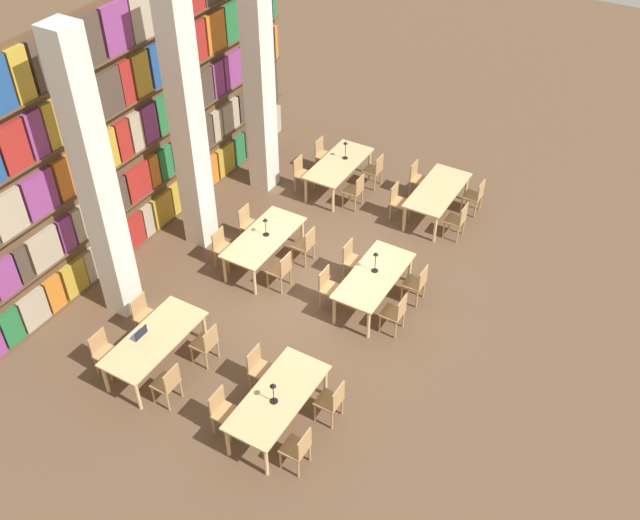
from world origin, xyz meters
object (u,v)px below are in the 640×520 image
Objects in this scene: chair_4 at (395,313)px; chair_10 at (475,196)px; chair_7 at (352,259)px; chair_8 at (458,220)px; pillar_left at (97,185)px; chair_3 at (260,368)px; reading_table_2 at (438,192)px; reading_table_1 at (374,278)px; chair_21 at (302,173)px; chair_16 at (281,270)px; chair_19 at (249,224)px; reading_table_5 at (339,165)px; chair_20 at (355,190)px; desk_lamp_3 at (345,147)px; chair_5 at (329,287)px; chair_18 at (305,244)px; chair_12 at (168,383)px; chair_13 at (105,352)px; desk_lamp_0 at (273,390)px; desk_lamp_1 at (376,258)px; pillar_right at (259,74)px; chair_1 at (223,411)px; chair_14 at (206,343)px; chair_23 at (323,154)px; desk_lamp_2 at (265,224)px; reading_table_0 at (278,399)px; chair_17 at (223,247)px; chair_9 at (398,201)px; chair_0 at (298,448)px; chair_2 at (332,401)px; laptop at (139,334)px; chair_22 at (375,170)px; chair_15 at (145,315)px; reading_table_3 at (154,341)px.

chair_4 is 1.00× the size of chair_10.
chair_8 is at bearing 150.09° from chair_7.
chair_7 is at bearing -48.94° from pillar_left.
reading_table_2 is (6.53, -0.67, 0.18)m from chair_3.
chair_21 reaches higher than reading_table_1.
chair_16 is 1.78m from chair_19.
chair_4 is 0.43× the size of reading_table_5.
desk_lamp_3 is (0.78, 0.71, 0.58)m from chair_20.
chair_10 is at bearing 162.89° from chair_5.
chair_20 is (2.39, 0.04, 0.00)m from chair_18.
pillar_left is 6.72× the size of chair_4.
chair_12 is 1.49m from chair_13.
desk_lamp_0 is at bearing -103.38° from pillar_left.
chair_21 is (-0.53, 0.75, -0.18)m from reading_table_5.
desk_lamp_1 is at bearing 22.35° from reading_table_1.
pillar_right is 8.01m from chair_1.
chair_23 is at bearing 11.92° from chair_14.
reading_table_5 is (6.37, 0.71, 0.18)m from chair_14.
chair_1 and chair_12 have the same top height.
chair_3 is at bearing -90.21° from chair_14.
desk_lamp_2 is at bearing 140.97° from chair_10.
chair_18 is 1.49m from chair_19.
chair_7 is 3.72m from chair_14.
chair_10 is 3.37m from desk_lamp_3.
chair_19 is at bearing -109.76° from chair_5.
chair_18 reaches higher than reading_table_0.
chair_17 and chair_18 have the same top height.
chair_7 is 2.45m from chair_9.
chair_0 is at bearing -179.46° from chair_10.
chair_1 is 4.71m from chair_18.
chair_2 is 2.92m from chair_5.
pillar_left is 7.94m from chair_8.
laptop is at bearing 99.97° from chair_2.
desk_lamp_1 reaches higher than desk_lamp_2.
pillar_left is 6.72× the size of chair_22.
desk_lamp_0 is 6.72m from chair_9.
pillar_right is at bearing -147.03° from chair_3.
chair_1 is 1.00× the size of chair_7.
pillar_left is at bearing 85.92° from chair_2.
chair_2 is 3.61m from chair_16.
reading_table_2 is at bearing 152.71° from chair_15.
chair_14 is 1.24m from laptop.
chair_10 is at bearing 106.91° from chair_21.
chair_14 is (-2.51, 2.70, 0.00)m from chair_4.
chair_14 is (-6.52, 1.88, -0.18)m from reading_table_2.
chair_13 is at bearing 168.64° from desk_lamp_2.
reading_table_3 is 7.47m from chair_23.
chair_4 is at bearing 77.09° from chair_19.
chair_14 is at bearing 147.23° from reading_table_1.
pillar_right is 6.72× the size of chair_2.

